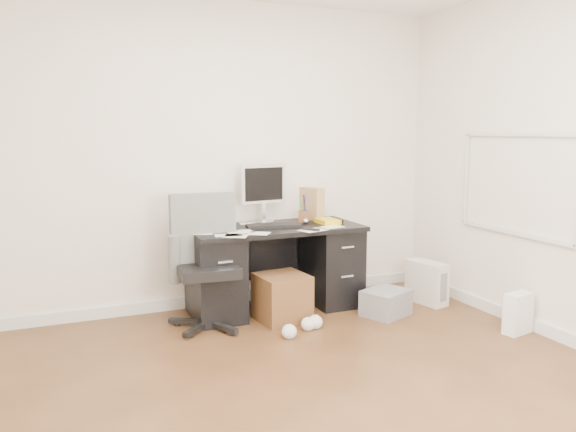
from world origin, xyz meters
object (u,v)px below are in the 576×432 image
Objects in this scene: desk at (275,265)px; lcd_monitor at (263,194)px; pc_tower at (427,282)px; keyboard at (274,226)px; wicker_basket at (282,298)px; office_chair at (207,263)px.

lcd_monitor is at bearing 100.38° from desk.
keyboard is at bearing 153.98° from pc_tower.
office_chair is at bearing 172.54° from wicker_basket.
pc_tower is (1.35, -0.37, -0.21)m from desk.
keyboard reaches higher than pc_tower.
lcd_monitor reaches higher than wicker_basket.
desk is 0.65m from lcd_monitor.
lcd_monitor is 0.90m from office_chair.
desk reaches higher than pc_tower.
wicker_basket is at bearing -3.94° from office_chair.
office_chair is (-0.63, -0.42, -0.48)m from lcd_monitor.
lcd_monitor is 0.50× the size of office_chair.
desk is 3.88× the size of pc_tower.
office_chair reaches higher than keyboard.
lcd_monitor is (-0.04, 0.20, 0.62)m from desk.
keyboard is at bearing 19.50° from office_chair.
pc_tower is (2.03, -0.15, -0.34)m from office_chair.
keyboard is (0.01, -0.24, -0.26)m from lcd_monitor.
keyboard is 1.21× the size of pc_tower.
office_chair is at bearing 163.31° from pc_tower.
keyboard is (-0.03, -0.04, 0.36)m from desk.
desk is 1.42m from pc_tower.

